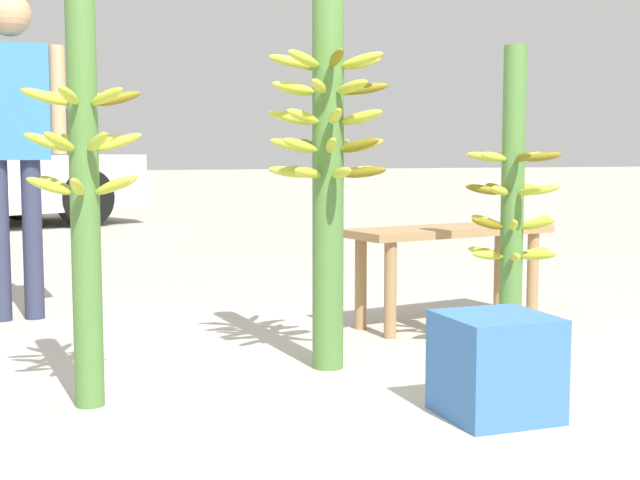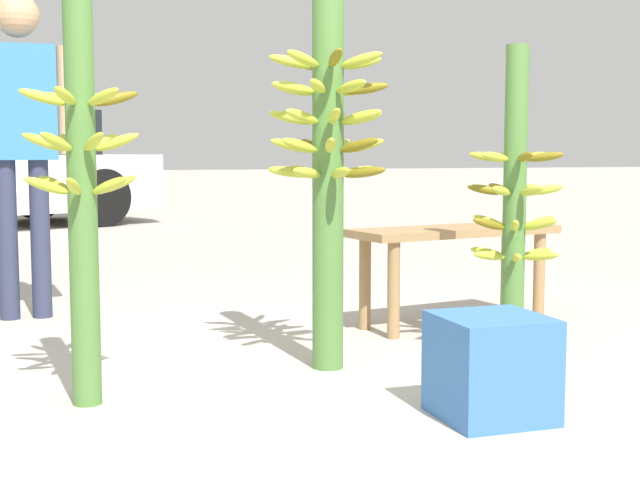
{
  "view_description": "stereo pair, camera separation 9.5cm",
  "coord_description": "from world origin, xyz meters",
  "px_view_note": "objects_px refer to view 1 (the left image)",
  "views": [
    {
      "loc": [
        -1.16,
        -2.91,
        0.89
      ],
      "look_at": [
        0.07,
        0.51,
        0.53
      ],
      "focal_mm": 50.0,
      "sensor_mm": 36.0,
      "label": 1
    },
    {
      "loc": [
        -1.07,
        -2.94,
        0.89
      ],
      "look_at": [
        0.07,
        0.51,
        0.53
      ],
      "focal_mm": 50.0,
      "sensor_mm": 36.0,
      "label": 2
    }
  ],
  "objects_px": {
    "banana_stalk_center": "(328,154)",
    "vendor_person": "(12,121)",
    "banana_stalk_left": "(85,190)",
    "market_bench": "(449,245)",
    "banana_stalk_right": "(512,204)",
    "produce_crate": "(495,366)"
  },
  "relations": [
    {
      "from": "banana_stalk_center",
      "to": "vendor_person",
      "type": "xyz_separation_m",
      "value": [
        -1.18,
        1.55,
        0.17
      ]
    },
    {
      "from": "banana_stalk_left",
      "to": "market_bench",
      "type": "distance_m",
      "value": 2.12
    },
    {
      "from": "banana_stalk_right",
      "to": "vendor_person",
      "type": "xyz_separation_m",
      "value": [
        -1.99,
        1.64,
        0.38
      ]
    },
    {
      "from": "banana_stalk_center",
      "to": "banana_stalk_right",
      "type": "bearing_deg",
      "value": -6.35
    },
    {
      "from": "banana_stalk_left",
      "to": "produce_crate",
      "type": "bearing_deg",
      "value": -25.17
    },
    {
      "from": "produce_crate",
      "to": "banana_stalk_left",
      "type": "bearing_deg",
      "value": 154.83
    },
    {
      "from": "market_bench",
      "to": "produce_crate",
      "type": "height_order",
      "value": "market_bench"
    },
    {
      "from": "vendor_person",
      "to": "produce_crate",
      "type": "bearing_deg",
      "value": -60.35
    },
    {
      "from": "banana_stalk_center",
      "to": "market_bench",
      "type": "relative_size",
      "value": 1.41
    },
    {
      "from": "banana_stalk_center",
      "to": "market_bench",
      "type": "xyz_separation_m",
      "value": [
        0.91,
        0.66,
        -0.47
      ]
    },
    {
      "from": "banana_stalk_right",
      "to": "produce_crate",
      "type": "relative_size",
      "value": 3.84
    },
    {
      "from": "banana_stalk_right",
      "to": "vendor_person",
      "type": "bearing_deg",
      "value": 140.47
    },
    {
      "from": "banana_stalk_left",
      "to": "banana_stalk_right",
      "type": "distance_m",
      "value": 1.8
    },
    {
      "from": "produce_crate",
      "to": "banana_stalk_center",
      "type": "bearing_deg",
      "value": 109.38
    },
    {
      "from": "banana_stalk_left",
      "to": "banana_stalk_right",
      "type": "xyz_separation_m",
      "value": [
        1.79,
        0.14,
        -0.09
      ]
    },
    {
      "from": "banana_stalk_center",
      "to": "banana_stalk_right",
      "type": "relative_size",
      "value": 1.23
    },
    {
      "from": "produce_crate",
      "to": "banana_stalk_right",
      "type": "bearing_deg",
      "value": 55.12
    },
    {
      "from": "banana_stalk_center",
      "to": "banana_stalk_right",
      "type": "xyz_separation_m",
      "value": [
        0.81,
        -0.09,
        -0.22
      ]
    },
    {
      "from": "vendor_person",
      "to": "market_bench",
      "type": "bearing_deg",
      "value": -25.19
    },
    {
      "from": "banana_stalk_left",
      "to": "vendor_person",
      "type": "distance_m",
      "value": 1.82
    },
    {
      "from": "banana_stalk_right",
      "to": "market_bench",
      "type": "height_order",
      "value": "banana_stalk_right"
    },
    {
      "from": "banana_stalk_center",
      "to": "banana_stalk_right",
      "type": "height_order",
      "value": "banana_stalk_center"
    }
  ]
}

